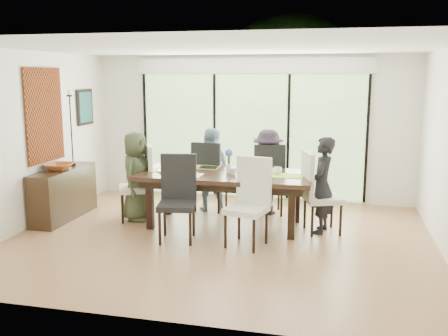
% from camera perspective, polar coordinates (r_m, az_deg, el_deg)
% --- Properties ---
extents(floor, '(6.00, 5.00, 0.01)m').
position_cam_1_polar(floor, '(7.27, -0.45, -8.16)').
color(floor, brown).
rests_on(floor, ground).
extents(ceiling, '(6.00, 5.00, 0.01)m').
position_cam_1_polar(ceiling, '(6.90, -0.49, 13.68)').
color(ceiling, white).
rests_on(ceiling, wall_back).
extents(wall_back, '(6.00, 0.02, 2.70)m').
position_cam_1_polar(wall_back, '(9.40, 3.14, 4.57)').
color(wall_back, white).
rests_on(wall_back, floor).
extents(wall_front, '(6.00, 0.02, 2.70)m').
position_cam_1_polar(wall_front, '(4.59, -7.85, -1.89)').
color(wall_front, silver).
rests_on(wall_front, floor).
extents(wall_left, '(0.02, 5.00, 2.70)m').
position_cam_1_polar(wall_left, '(8.20, -21.40, 2.97)').
color(wall_left, white).
rests_on(wall_left, floor).
extents(glass_doors, '(4.20, 0.02, 2.30)m').
position_cam_1_polar(glass_doors, '(9.38, 3.09, 3.64)').
color(glass_doors, '#598C3F').
rests_on(glass_doors, wall_back).
extents(blinds_header, '(4.40, 0.06, 0.28)m').
position_cam_1_polar(blinds_header, '(9.30, 3.16, 11.61)').
color(blinds_header, white).
rests_on(blinds_header, wall_back).
extents(mullion_a, '(0.05, 0.04, 2.30)m').
position_cam_1_polar(mullion_a, '(9.95, -8.94, 3.93)').
color(mullion_a, black).
rests_on(mullion_a, wall_back).
extents(mullion_b, '(0.05, 0.04, 2.30)m').
position_cam_1_polar(mullion_b, '(9.51, -1.08, 3.75)').
color(mullion_b, black).
rests_on(mullion_b, wall_back).
extents(mullion_c, '(0.05, 0.04, 2.30)m').
position_cam_1_polar(mullion_c, '(9.27, 7.35, 3.49)').
color(mullion_c, black).
rests_on(mullion_c, wall_back).
extents(mullion_d, '(0.05, 0.04, 2.30)m').
position_cam_1_polar(mullion_d, '(9.24, 16.03, 3.14)').
color(mullion_d, black).
rests_on(mullion_d, wall_back).
extents(deck, '(6.00, 1.80, 0.10)m').
position_cam_1_polar(deck, '(10.50, 3.91, -2.55)').
color(deck, brown).
rests_on(deck, ground).
extents(rail_top, '(6.00, 0.08, 0.06)m').
position_cam_1_polar(rail_top, '(11.16, 4.62, 1.37)').
color(rail_top, brown).
rests_on(rail_top, deck).
extents(foliage_left, '(3.20, 3.20, 3.20)m').
position_cam_1_polar(foliage_left, '(12.41, -2.92, 6.46)').
color(foliage_left, '#14380F').
rests_on(foliage_left, ground).
extents(foliage_mid, '(4.00, 4.00, 4.00)m').
position_cam_1_polar(foliage_mid, '(12.56, 7.63, 8.08)').
color(foliage_mid, '#14380F').
rests_on(foliage_mid, ground).
extents(foliage_right, '(2.80, 2.80, 2.80)m').
position_cam_1_polar(foliage_right, '(11.76, 15.96, 4.96)').
color(foliage_right, '#14380F').
rests_on(foliage_right, ground).
extents(foliage_far, '(3.60, 3.60, 3.60)m').
position_cam_1_polar(foliage_far, '(13.40, 3.61, 7.53)').
color(foliage_far, '#14380F').
rests_on(foliage_far, ground).
extents(table_top, '(2.68, 1.23, 0.07)m').
position_cam_1_polar(table_top, '(7.72, 0.12, -0.83)').
color(table_top, black).
rests_on(table_top, floor).
extents(table_apron, '(2.46, 1.01, 0.11)m').
position_cam_1_polar(table_apron, '(7.74, 0.12, -1.56)').
color(table_apron, black).
rests_on(table_apron, floor).
extents(table_leg_fl, '(0.10, 0.10, 0.77)m').
position_cam_1_polar(table_leg_fl, '(7.73, -8.46, -4.13)').
color(table_leg_fl, black).
rests_on(table_leg_fl, floor).
extents(table_leg_fr, '(0.10, 0.10, 0.77)m').
position_cam_1_polar(table_leg_fr, '(7.23, 7.74, -5.13)').
color(table_leg_fr, black).
rests_on(table_leg_fr, floor).
extents(table_leg_bl, '(0.10, 0.10, 0.77)m').
position_cam_1_polar(table_leg_bl, '(8.51, -6.34, -2.71)').
color(table_leg_bl, black).
rests_on(table_leg_bl, floor).
extents(table_leg_br, '(0.10, 0.10, 0.77)m').
position_cam_1_polar(table_leg_br, '(8.06, 8.33, -3.50)').
color(table_leg_br, black).
rests_on(table_leg_br, floor).
extents(chair_left_end, '(0.68, 0.68, 1.23)m').
position_cam_1_polar(chair_left_end, '(8.22, -10.13, -1.65)').
color(chair_left_end, white).
rests_on(chair_left_end, floor).
extents(chair_right_end, '(0.65, 0.65, 1.23)m').
position_cam_1_polar(chair_right_end, '(7.57, 11.26, -2.74)').
color(chair_right_end, beige).
rests_on(chair_right_end, floor).
extents(chair_far_left, '(0.55, 0.55, 1.23)m').
position_cam_1_polar(chair_far_left, '(8.67, -1.51, -0.84)').
color(chair_far_left, black).
rests_on(chair_far_left, floor).
extents(chair_far_right, '(0.62, 0.62, 1.23)m').
position_cam_1_polar(chair_far_right, '(8.48, 5.04, -1.14)').
color(chair_far_right, black).
rests_on(chair_far_right, floor).
extents(chair_near_left, '(0.60, 0.60, 1.23)m').
position_cam_1_polar(chair_near_left, '(7.07, -5.43, -3.52)').
color(chair_near_left, black).
rests_on(chair_near_left, floor).
extents(chair_near_right, '(0.63, 0.63, 1.23)m').
position_cam_1_polar(chair_near_right, '(6.83, 2.57, -4.00)').
color(chair_near_right, white).
rests_on(chair_near_right, floor).
extents(person_left_end, '(0.43, 0.67, 1.44)m').
position_cam_1_polar(person_left_end, '(8.19, -10.03, -0.93)').
color(person_left_end, '#3C4830').
rests_on(person_left_end, floor).
extents(person_right_end, '(0.51, 0.72, 1.44)m').
position_cam_1_polar(person_right_end, '(7.55, 11.14, -1.95)').
color(person_right_end, black).
rests_on(person_right_end, floor).
extents(person_far_left, '(0.68, 0.43, 1.44)m').
position_cam_1_polar(person_far_left, '(8.63, -1.55, -0.18)').
color(person_far_left, '#7B9CB2').
rests_on(person_far_left, floor).
extents(person_far_right, '(0.75, 0.56, 1.44)m').
position_cam_1_polar(person_far_right, '(8.44, 5.04, -0.47)').
color(person_far_right, black).
rests_on(person_far_right, floor).
extents(placemat_left, '(0.49, 0.36, 0.01)m').
position_cam_1_polar(placemat_left, '(7.97, -6.55, -0.26)').
color(placemat_left, '#A6C747').
rests_on(placemat_left, table_top).
extents(placemat_right, '(0.49, 0.36, 0.01)m').
position_cam_1_polar(placemat_right, '(7.56, 7.16, -0.88)').
color(placemat_right, '#97B440').
rests_on(placemat_right, table_top).
extents(placemat_far_l, '(0.49, 0.36, 0.01)m').
position_cam_1_polar(placemat_far_l, '(8.20, -2.32, 0.10)').
color(placemat_far_l, olive).
rests_on(placemat_far_l, table_top).
extents(placemat_far_r, '(0.49, 0.36, 0.01)m').
position_cam_1_polar(placemat_far_r, '(7.99, 4.61, -0.19)').
color(placemat_far_r, '#ADC646').
rests_on(placemat_far_r, table_top).
extents(placemat_paper, '(0.49, 0.36, 0.01)m').
position_cam_1_polar(placemat_paper, '(7.57, -4.45, -0.81)').
color(placemat_paper, white).
rests_on(placemat_paper, table_top).
extents(tablet_far_l, '(0.29, 0.20, 0.01)m').
position_cam_1_polar(tablet_far_l, '(8.12, -1.73, 0.08)').
color(tablet_far_l, black).
rests_on(tablet_far_l, table_top).
extents(tablet_far_r, '(0.27, 0.19, 0.01)m').
position_cam_1_polar(tablet_far_r, '(7.95, 4.20, -0.18)').
color(tablet_far_r, black).
rests_on(tablet_far_r, table_top).
extents(papers, '(0.34, 0.25, 0.00)m').
position_cam_1_polar(papers, '(7.54, 5.23, -0.87)').
color(papers, white).
rests_on(papers, table_top).
extents(platter_base, '(0.29, 0.29, 0.03)m').
position_cam_1_polar(platter_base, '(7.56, -4.46, -0.68)').
color(platter_base, white).
rests_on(platter_base, table_top).
extents(platter_snacks, '(0.22, 0.22, 0.02)m').
position_cam_1_polar(platter_snacks, '(7.56, -4.46, -0.53)').
color(platter_snacks, orange).
rests_on(platter_snacks, table_top).
extents(vase, '(0.09, 0.09, 0.13)m').
position_cam_1_polar(vase, '(7.73, 0.56, -0.05)').
color(vase, silver).
rests_on(vase, table_top).
extents(hyacinth_stems, '(0.04, 0.04, 0.18)m').
position_cam_1_polar(hyacinth_stems, '(7.71, 0.57, 0.93)').
color(hyacinth_stems, '#337226').
rests_on(hyacinth_stems, table_top).
extents(hyacinth_blooms, '(0.12, 0.12, 0.12)m').
position_cam_1_polar(hyacinth_blooms, '(7.69, 0.57, 1.76)').
color(hyacinth_blooms, '#4F63C6').
rests_on(hyacinth_blooms, table_top).
extents(laptop, '(0.44, 0.41, 0.03)m').
position_cam_1_polar(laptop, '(7.85, -6.11, -0.34)').
color(laptop, silver).
rests_on(laptop, table_top).
extents(cup_a, '(0.18, 0.18, 0.11)m').
position_cam_1_polar(cup_a, '(8.02, -4.51, 0.21)').
color(cup_a, white).
rests_on(cup_a, table_top).
extents(cup_b, '(0.13, 0.13, 0.10)m').
position_cam_1_polar(cup_b, '(7.57, 1.06, -0.40)').
color(cup_b, white).
rests_on(cup_b, table_top).
extents(cup_c, '(0.15, 0.15, 0.11)m').
position_cam_1_polar(cup_c, '(7.66, 6.13, -0.31)').
color(cup_c, white).
rests_on(cup_c, table_top).
extents(book, '(0.27, 0.30, 0.02)m').
position_cam_1_polar(book, '(7.70, 2.02, -0.53)').
color(book, white).
rests_on(book, table_top).
extents(sideboard, '(0.41, 1.47, 0.83)m').
position_cam_1_polar(sideboard, '(8.61, -17.85, -2.80)').
color(sideboard, black).
rests_on(sideboard, floor).
extents(bowl, '(0.44, 0.44, 0.11)m').
position_cam_1_polar(bowl, '(8.44, -18.38, 0.14)').
color(bowl, '#954520').
rests_on(bowl, sideboard).
extents(candlestick_base, '(0.09, 0.09, 0.04)m').
position_cam_1_polar(candlestick_base, '(8.82, -16.85, 0.43)').
color(candlestick_base, black).
rests_on(candlestick_base, sideboard).
extents(candlestick_shaft, '(0.02, 0.02, 1.15)m').
position_cam_1_polar(candlestick_shaft, '(8.74, -17.06, 4.17)').
color(candlestick_shaft, black).
rests_on(candlestick_shaft, sideboard).
extents(candlestick_pan, '(0.09, 0.09, 0.03)m').
position_cam_1_polar(candlestick_pan, '(8.70, -17.26, 7.90)').
color(candlestick_pan, black).
rests_on(candlestick_pan, sideboard).
extents(candle, '(0.03, 0.03, 0.09)m').
position_cam_1_polar(candle, '(8.70, -17.28, 8.26)').
color(candle, silver).
rests_on(candle, sideboard).
extents(tapestry, '(0.02, 1.00, 1.50)m').
position_cam_1_polar(tapestry, '(8.47, -19.81, 5.68)').
color(tapestry, maroon).
rests_on(tapestry, wall_left).
extents(art_frame, '(0.03, 0.55, 0.65)m').
position_cam_1_polar(art_frame, '(9.59, -15.62, 6.72)').
color(art_frame, black).
rests_on(art_frame, wall_left).
extents(art_canvas, '(0.01, 0.45, 0.55)m').
position_cam_1_polar(art_canvas, '(9.58, -15.51, 6.72)').
color(art_canvas, '#17464A').
rests_on(art_canvas, wall_left).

